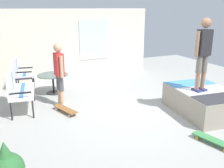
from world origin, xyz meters
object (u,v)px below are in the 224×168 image
Objects in this scene: skate_ramp at (204,101)px; patio_bench at (17,87)px; patio_table at (53,80)px; skateboard_spare at (213,140)px; skateboard_by_bench at (65,109)px; person_watching at (59,71)px; patio_chair_near_house at (20,71)px; person_skater at (203,50)px.

skate_ramp is 4.57m from patio_bench.
patio_bench reaches higher than patio_table.
skateboard_by_bench is at bearing 39.71° from skateboard_spare.
person_watching is at bearing -96.93° from patio_bench.
person_watching reaches higher than skateboard_spare.
skate_ramp is 2.16× the size of patio_chair_near_house.
patio_table is at bearing 26.82° from skateboard_spare.
skateboard_spare is at bearing -153.18° from patio_table.
skate_ramp is at bearing -113.84° from skateboard_by_bench.
skateboard_spare is at bearing -135.41° from patio_bench.
patio_bench is at bearing 44.59° from skateboard_spare.
patio_bench is at bearing 62.90° from person_skater.
patio_table is at bearing -47.55° from patio_bench.
person_skater is (-3.62, -3.67, 0.95)m from patio_chair_near_house.
person_watching reaches higher than skate_ramp.
patio_chair_near_house is 1.09m from patio_table.
person_watching is at bearing 56.93° from person_skater.
patio_table is at bearing 43.79° from person_skater.
skateboard_by_bench is at bearing 64.48° from person_skater.
skate_ramp is 1.56m from skateboard_spare.
patio_chair_near_house is 0.63× the size of person_watching.
skate_ramp is at bearing -134.06° from patio_table.
person_skater is at bearing -136.21° from patio_table.
patio_table is 4.70m from skateboard_spare.
person_watching is 3.48m from person_skater.
patio_table is 1.10× the size of skateboard_by_bench.
person_skater reaches higher than person_watching.
skate_ramp is 1.32× the size of person_skater.
patio_chair_near_house is (1.63, -0.22, -0.00)m from patio_bench.
patio_bench is at bearing 83.07° from person_watching.
person_skater reaches higher than patio_table.
patio_table is at bearing 45.94° from skate_ramp.
person_skater is (-2.96, -2.84, 1.15)m from patio_table.
skate_ramp is 2.45× the size of patio_table.
person_watching is (-1.09, 0.03, 0.54)m from patio_table.
patio_chair_near_house is 2.44m from skateboard_by_bench.
patio_bench is 1.45m from patio_table.
person_skater is 2.05m from skateboard_spare.
patio_chair_near_house is at bearing 45.39° from person_skater.
patio_table is at bearing -1.64° from skateboard_by_bench.
person_skater is (-0.01, 0.21, 1.26)m from skate_ramp.
patio_table reaches higher than skateboard_spare.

